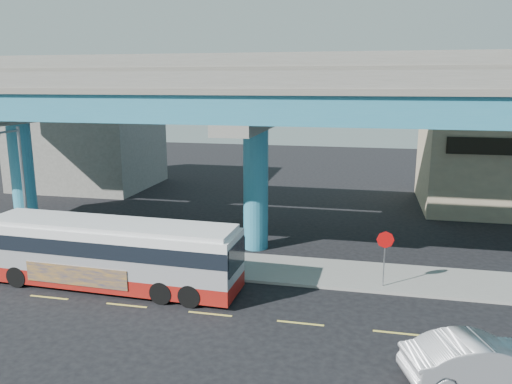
% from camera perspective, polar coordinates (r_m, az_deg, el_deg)
% --- Properties ---
extents(ground, '(120.00, 120.00, 0.00)m').
position_cam_1_polar(ground, '(22.96, -5.03, -13.40)').
color(ground, black).
rests_on(ground, ground).
extents(sidewalk, '(70.00, 4.00, 0.15)m').
position_cam_1_polar(sidewalk, '(27.79, -1.61, -8.47)').
color(sidewalk, gray).
rests_on(sidewalk, ground).
extents(lane_markings, '(58.00, 0.12, 0.01)m').
position_cam_1_polar(lane_markings, '(22.70, -5.26, -13.70)').
color(lane_markings, '#D8C64C').
rests_on(lane_markings, ground).
extents(viaduct, '(52.00, 12.40, 11.70)m').
position_cam_1_polar(viaduct, '(29.49, 0.02, 10.79)').
color(viaduct, teal).
rests_on(viaduct, ground).
extents(building_concrete, '(12.00, 10.00, 9.00)m').
position_cam_1_polar(building_concrete, '(51.31, -18.62, 5.64)').
color(building_concrete, gray).
rests_on(building_concrete, ground).
extents(transit_bus, '(13.13, 3.26, 3.35)m').
position_cam_1_polar(transit_bus, '(25.76, -16.26, -6.54)').
color(transit_bus, maroon).
rests_on(transit_bus, ground).
extents(sedan, '(4.78, 6.12, 1.67)m').
position_cam_1_polar(sedan, '(19.22, 24.12, -17.17)').
color(sedan, '#B3B3B8').
rests_on(sedan, ground).
extents(parked_car, '(2.76, 4.12, 1.23)m').
position_cam_1_polar(parked_car, '(30.86, -17.63, -5.56)').
color(parked_car, '#292A2E').
rests_on(parked_car, sidewalk).
extents(street_lamp, '(0.50, 2.46, 7.50)m').
position_cam_1_polar(street_lamp, '(30.00, -25.77, 1.69)').
color(street_lamp, gray).
rests_on(street_lamp, sidewalk).
extents(stop_sign, '(0.84, 0.11, 2.81)m').
position_cam_1_polar(stop_sign, '(25.12, 14.53, -6.04)').
color(stop_sign, gray).
rests_on(stop_sign, sidewalk).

